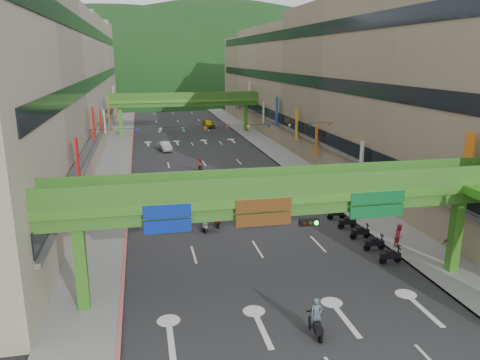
% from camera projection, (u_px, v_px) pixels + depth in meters
% --- Properties ---
extents(ground, '(320.00, 320.00, 0.00)m').
position_uv_depth(ground, '(321.00, 351.00, 21.48)').
color(ground, black).
rests_on(ground, ground).
extents(road_slab, '(18.00, 140.00, 0.02)m').
position_uv_depth(road_slab, '(195.00, 149.00, 68.79)').
color(road_slab, '#28282B').
rests_on(road_slab, ground).
extents(sidewalk_left, '(4.00, 140.00, 0.15)m').
position_uv_depth(sidewalk_left, '(118.00, 151.00, 66.57)').
color(sidewalk_left, gray).
rests_on(sidewalk_left, ground).
extents(sidewalk_right, '(4.00, 140.00, 0.15)m').
position_uv_depth(sidewalk_right, '(267.00, 146.00, 70.97)').
color(sidewalk_right, gray).
rests_on(sidewalk_right, ground).
extents(curb_left, '(0.20, 140.00, 0.18)m').
position_uv_depth(curb_left, '(132.00, 151.00, 66.95)').
color(curb_left, '#CC5959').
rests_on(curb_left, ground).
extents(curb_right, '(0.20, 140.00, 0.18)m').
position_uv_depth(curb_right, '(255.00, 146.00, 70.59)').
color(curb_right, gray).
rests_on(curb_right, ground).
extents(building_row_left, '(12.80, 95.00, 19.00)m').
position_uv_depth(building_row_left, '(53.00, 85.00, 62.60)').
color(building_row_left, '#9E937F').
rests_on(building_row_left, ground).
extents(building_row_right, '(12.80, 95.00, 19.00)m').
position_uv_depth(building_row_right, '(319.00, 82.00, 70.17)').
color(building_row_right, gray).
rests_on(building_row_right, ground).
extents(overpass_near, '(28.00, 12.27, 7.10)m').
position_uv_depth(overpass_near, '(305.00, 206.00, 25.44)').
color(overpass_near, '#4C9E2D').
rests_on(overpass_near, ground).
extents(overpass_far, '(28.00, 2.20, 7.10)m').
position_uv_depth(overpass_far, '(184.00, 103.00, 81.61)').
color(overpass_far, '#4C9E2D').
rests_on(overpass_far, ground).
extents(hill_left, '(168.00, 140.00, 112.00)m').
position_uv_depth(hill_left, '(119.00, 94.00, 169.88)').
color(hill_left, '#1C4419').
rests_on(hill_left, ground).
extents(hill_right, '(208.00, 176.00, 128.00)m').
position_uv_depth(hill_right, '(219.00, 89.00, 196.79)').
color(hill_right, '#1C4419').
rests_on(hill_right, ground).
extents(bunting_string, '(26.00, 0.36, 0.47)m').
position_uv_depth(bunting_string, '(216.00, 128.00, 48.35)').
color(bunting_string, black).
rests_on(bunting_string, ground).
extents(scooter_rider_near, '(0.62, 1.60, 2.00)m').
position_uv_depth(scooter_rider_near, '(316.00, 319.00, 22.39)').
color(scooter_rider_near, black).
rests_on(scooter_rider_near, ground).
extents(scooter_rider_mid, '(0.74, 1.60, 1.86)m').
position_uv_depth(scooter_rider_mid, '(201.00, 165.00, 54.09)').
color(scooter_rider_mid, black).
rests_on(scooter_rider_mid, ground).
extents(scooter_rider_left, '(0.93, 1.60, 1.88)m').
position_uv_depth(scooter_rider_left, '(203.00, 219.00, 36.26)').
color(scooter_rider_left, gray).
rests_on(scooter_rider_left, ground).
extents(scooter_rider_far, '(0.78, 1.60, 1.91)m').
position_uv_depth(scooter_rider_far, '(217.00, 215.00, 37.11)').
color(scooter_rider_far, maroon).
rests_on(scooter_rider_far, ground).
extents(parked_scooter_row, '(1.60, 11.55, 1.08)m').
position_uv_depth(parked_scooter_row, '(354.00, 227.00, 35.67)').
color(parked_scooter_row, black).
rests_on(parked_scooter_row, ground).
extents(car_silver, '(2.00, 4.21, 1.33)m').
position_uv_depth(car_silver, '(165.00, 146.00, 67.22)').
color(car_silver, '#A5A5AD').
rests_on(car_silver, ground).
extents(car_yellow, '(2.33, 4.50, 1.47)m').
position_uv_depth(car_yellow, '(208.00, 124.00, 89.79)').
color(car_yellow, '#BBA10B').
rests_on(car_yellow, ground).
extents(pedestrian_red, '(0.99, 0.91, 1.65)m').
position_uv_depth(pedestrian_red, '(399.00, 237.00, 32.84)').
color(pedestrian_red, '#C8344B').
rests_on(pedestrian_red, ground).
extents(pedestrian_dark, '(0.95, 0.70, 1.50)m').
position_uv_depth(pedestrian_dark, '(449.00, 247.00, 31.30)').
color(pedestrian_dark, black).
rests_on(pedestrian_dark, ground).
extents(pedestrian_blue, '(1.05, 0.95, 1.89)m').
position_uv_depth(pedestrian_blue, '(350.00, 202.00, 40.48)').
color(pedestrian_blue, '#2B4155').
rests_on(pedestrian_blue, ground).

